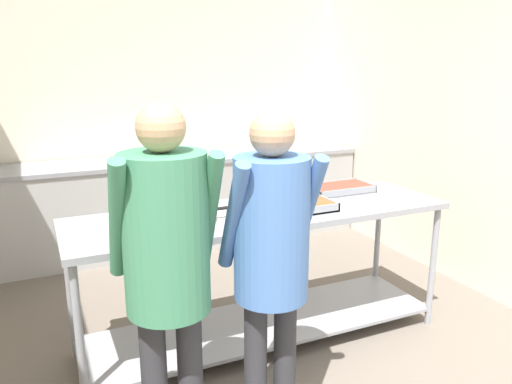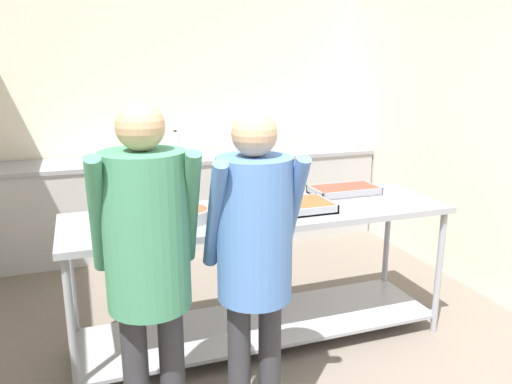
{
  "view_description": "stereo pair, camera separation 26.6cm",
  "coord_description": "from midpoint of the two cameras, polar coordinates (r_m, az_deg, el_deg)",
  "views": [
    {
      "loc": [
        -1.27,
        -1.02,
        1.85
      ],
      "look_at": [
        0.04,
        1.88,
        1.03
      ],
      "focal_mm": 35.0,
      "sensor_mm": 36.0,
      "label": 1
    },
    {
      "loc": [
        -1.03,
        -1.11,
        1.85
      ],
      "look_at": [
        0.04,
        1.88,
        1.03
      ],
      "focal_mm": 35.0,
      "sensor_mm": 36.0,
      "label": 2
    }
  ],
  "objects": [
    {
      "name": "plate_stack",
      "position": [
        3.09,
        -17.05,
        -2.93
      ],
      "size": [
        0.22,
        0.22,
        0.06
      ],
      "color": "white",
      "rests_on": "serving_counter"
    },
    {
      "name": "wall_rear",
      "position": [
        5.42,
        -12.18,
        8.61
      ],
      "size": [
        4.12,
        0.06,
        2.65
      ],
      "color": "beige",
      "rests_on": "ground_plane"
    },
    {
      "name": "serving_tray_roast",
      "position": [
        3.7,
        7.45,
        0.35
      ],
      "size": [
        0.48,
        0.27,
        0.05
      ],
      "color": "gray",
      "rests_on": "serving_counter"
    },
    {
      "name": "broccoli_bowl",
      "position": [
        3.14,
        -3.64,
        -1.71
      ],
      "size": [
        0.24,
        0.24,
        0.12
      ],
      "color": "silver",
      "rests_on": "serving_counter"
    },
    {
      "name": "water_bottle",
      "position": [
        5.17,
        -12.48,
        5.26
      ],
      "size": [
        0.08,
        0.08,
        0.26
      ],
      "color": "silver",
      "rests_on": "back_counter"
    },
    {
      "name": "guest_serving_right",
      "position": [
        2.37,
        -1.46,
        -6.05
      ],
      "size": [
        0.46,
        0.36,
        1.65
      ],
      "color": "#2D2D33",
      "rests_on": "ground_plane"
    },
    {
      "name": "guest_serving_left",
      "position": [
        2.26,
        -13.54,
        -6.78
      ],
      "size": [
        0.48,
        0.38,
        1.7
      ],
      "color": "#2D2D33",
      "rests_on": "ground_plane"
    },
    {
      "name": "serving_counter",
      "position": [
        3.32,
        -1.6,
        -7.12
      ],
      "size": [
        2.49,
        0.73,
        0.93
      ],
      "color": "gray",
      "rests_on": "ground_plane"
    },
    {
      "name": "sauce_pan",
      "position": [
        3.01,
        -9.94,
        -2.75
      ],
      "size": [
        0.42,
        0.28,
        0.08
      ],
      "color": "gray",
      "rests_on": "serving_counter"
    },
    {
      "name": "back_counter",
      "position": [
        5.22,
        -10.79,
        -1.12
      ],
      "size": [
        3.96,
        0.65,
        0.93
      ],
      "color": "#A8A8A8",
      "rests_on": "ground_plane"
    },
    {
      "name": "wall_right",
      "position": [
        4.52,
        20.69,
        6.9
      ],
      "size": [
        0.06,
        4.33,
        2.65
      ],
      "color": "beige",
      "rests_on": "ground_plane"
    },
    {
      "name": "serving_tray_vegetables",
      "position": [
        3.25,
        2.66,
        -1.55
      ],
      "size": [
        0.41,
        0.33,
        0.05
      ],
      "color": "gray",
      "rests_on": "serving_counter"
    }
  ]
}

